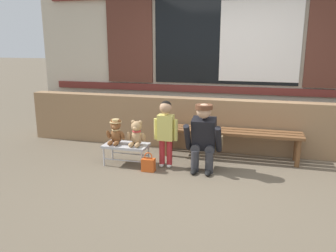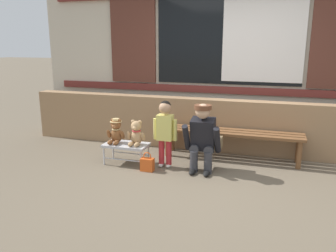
{
  "view_description": "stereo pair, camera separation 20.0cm",
  "coord_description": "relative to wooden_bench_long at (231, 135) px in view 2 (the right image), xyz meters",
  "views": [
    {
      "loc": [
        0.6,
        -4.01,
        1.74
      ],
      "look_at": [
        -0.66,
        0.65,
        0.55
      ],
      "focal_mm": 36.45,
      "sensor_mm": 36.0,
      "label": 1
    },
    {
      "loc": [
        0.79,
        -3.96,
        1.74
      ],
      "look_at": [
        -0.66,
        0.65,
        0.55
      ],
      "focal_mm": 36.45,
      "sensor_mm": 36.0,
      "label": 2
    }
  ],
  "objects": [
    {
      "name": "ground_plane",
      "position": [
        -0.21,
        -1.06,
        -0.37
      ],
      "size": [
        60.0,
        60.0,
        0.0
      ],
      "primitive_type": "plane",
      "color": "brown"
    },
    {
      "name": "brick_low_wall",
      "position": [
        -0.21,
        0.37,
        0.05
      ],
      "size": [
        6.74,
        0.25,
        0.85
      ],
      "primitive_type": "cube",
      "color": "#997551",
      "rests_on": "ground"
    },
    {
      "name": "shop_facade",
      "position": [
        -0.21,
        0.88,
        1.33
      ],
      "size": [
        6.88,
        0.26,
        3.38
      ],
      "color": "beige",
      "rests_on": "ground"
    },
    {
      "name": "wooden_bench_long",
      "position": [
        0.0,
        0.0,
        0.0
      ],
      "size": [
        2.1,
        0.4,
        0.44
      ],
      "color": "brown",
      "rests_on": "ground"
    },
    {
      "name": "small_display_bench",
      "position": [
        -1.43,
        -0.66,
        -0.11
      ],
      "size": [
        0.64,
        0.36,
        0.3
      ],
      "color": "#BCBCC1",
      "rests_on": "ground"
    },
    {
      "name": "teddy_bear_with_hat",
      "position": [
        -1.59,
        -0.66,
        0.1
      ],
      "size": [
        0.28,
        0.27,
        0.36
      ],
      "color": "brown",
      "rests_on": "small_display_bench"
    },
    {
      "name": "teddy_bear_plain",
      "position": [
        -1.27,
        -0.66,
        0.09
      ],
      "size": [
        0.28,
        0.26,
        0.36
      ],
      "color": "tan",
      "rests_on": "small_display_bench"
    },
    {
      "name": "child_standing",
      "position": [
        -0.85,
        -0.62,
        0.22
      ],
      "size": [
        0.35,
        0.18,
        0.96
      ],
      "color": "#B7282D",
      "rests_on": "ground"
    },
    {
      "name": "adult_crouching",
      "position": [
        -0.3,
        -0.61,
        0.11
      ],
      "size": [
        0.5,
        0.49,
        0.95
      ],
      "color": "#333338",
      "rests_on": "ground"
    },
    {
      "name": "handbag_on_ground",
      "position": [
        -1.04,
        -0.85,
        -0.28
      ],
      "size": [
        0.18,
        0.11,
        0.27
      ],
      "color": "#DB561E",
      "rests_on": "ground"
    }
  ]
}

